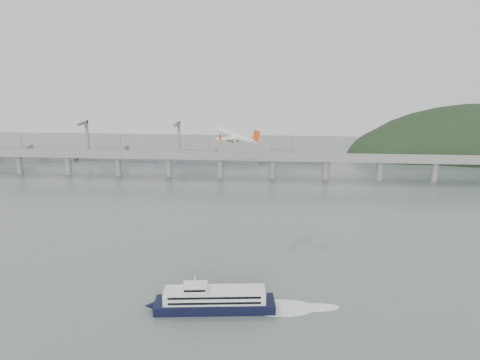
{
  "coord_description": "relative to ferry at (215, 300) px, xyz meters",
  "views": [
    {
      "loc": [
        21.68,
        -232.54,
        112.35
      ],
      "look_at": [
        0.0,
        55.0,
        36.0
      ],
      "focal_mm": 35.0,
      "sensor_mm": 36.0,
      "label": 1
    }
  ],
  "objects": [
    {
      "name": "ferry",
      "position": [
        0.0,
        0.0,
        0.0
      ],
      "size": [
        90.23,
        21.92,
        17.02
      ],
      "rotation": [
        0.0,
        0.0,
        0.1
      ],
      "color": "black",
      "rests_on": "ground"
    },
    {
      "name": "distant_fleet",
      "position": [
        -151.06,
        306.64,
        1.61
      ],
      "size": [
        453.0,
        60.9,
        40.0
      ],
      "color": "gray",
      "rests_on": "ground"
    },
    {
      "name": "bridge",
      "position": [
        3.15,
        241.56,
        13.03
      ],
      "size": [
        800.0,
        22.0,
        23.9
      ],
      "color": "gray",
      "rests_on": "ground"
    },
    {
      "name": "ground",
      "position": [
        4.3,
        41.56,
        -4.62
      ],
      "size": [
        900.0,
        900.0,
        0.0
      ],
      "primitive_type": "plane",
      "color": "slate",
      "rests_on": "ground"
    },
    {
      "name": "airliner",
      "position": [
        0.51,
        110.29,
        57.42
      ],
      "size": [
        34.28,
        32.2,
        10.22
      ],
      "rotation": [
        0.05,
        -0.18,
        2.52
      ],
      "color": "white",
      "rests_on": "ground"
    }
  ]
}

